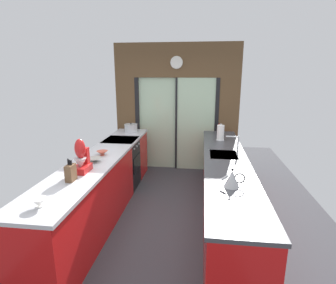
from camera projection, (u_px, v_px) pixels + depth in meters
ground_plane at (165, 206)px, 4.42m from camera, size 5.04×7.60×0.02m
back_wall_unit at (177, 100)px, 5.76m from camera, size 2.64×0.12×2.70m
left_counter_run at (99, 188)px, 3.96m from camera, size 0.62×3.80×0.92m
right_counter_run at (225, 190)px, 3.90m from camera, size 0.62×3.80×0.92m
sink_faucet at (236, 142)px, 3.96m from camera, size 0.19×0.02×0.29m
oven_range at (122, 164)px, 5.04m from camera, size 0.60×0.60×0.92m
mixing_bowl_near at (39, 202)px, 2.45m from camera, size 0.14×0.14×0.08m
mixing_bowl_mid at (94, 160)px, 3.68m from camera, size 0.20×0.20×0.06m
mixing_bowl_far at (102, 153)px, 3.98m from camera, size 0.16×0.16×0.07m
knife_block at (71, 173)px, 3.03m from camera, size 0.08×0.14×0.26m
stand_mixer at (81, 159)px, 3.29m from camera, size 0.17×0.27×0.42m
stock_pot at (131, 128)px, 5.55m from camera, size 0.26×0.26×0.18m
kettle at (232, 179)px, 2.87m from camera, size 0.25×0.17×0.21m
soap_bottle at (219, 129)px, 5.34m from camera, size 0.06×0.06×0.22m
paper_towel_roll at (220, 133)px, 4.83m from camera, size 0.15×0.15×0.30m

